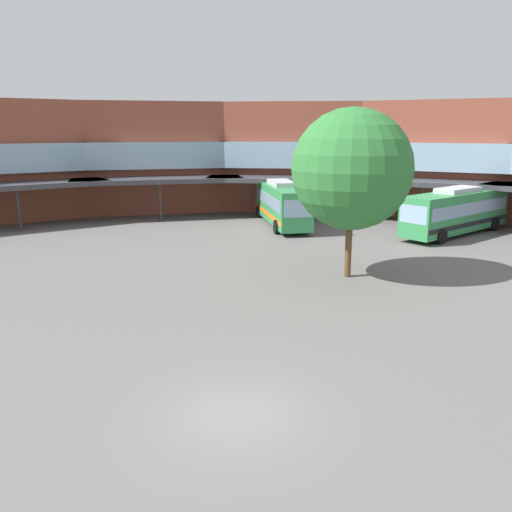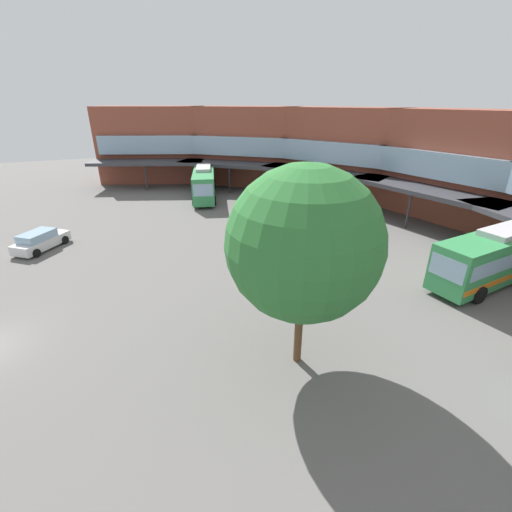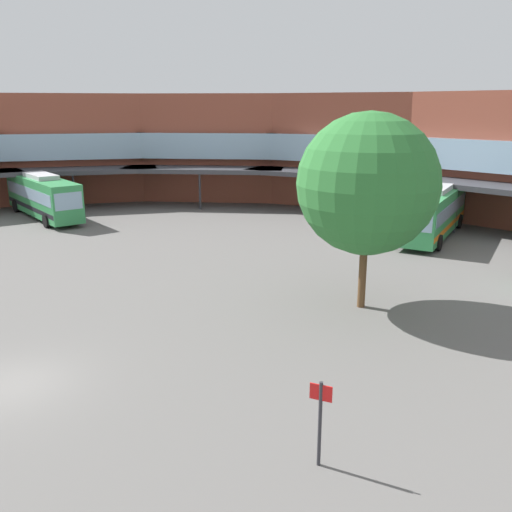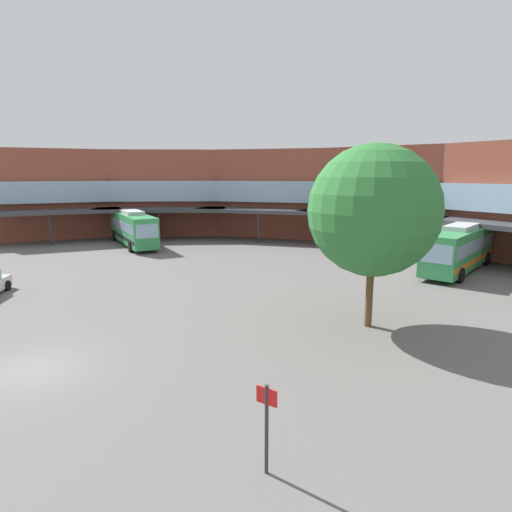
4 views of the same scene
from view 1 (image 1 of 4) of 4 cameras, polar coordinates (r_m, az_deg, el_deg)
name	(u,v)px [view 1 (image 1 of 4)]	position (r m, az deg, el deg)	size (l,w,h in m)	color
ground_plane	(237,413)	(15.75, -2.09, -16.73)	(128.78, 128.78, 0.00)	#605E5B
station_building	(225,164)	(41.62, -3.39, 9.91)	(84.63, 38.67, 10.35)	brown
bus_1	(456,211)	(42.80, 20.93, 4.60)	(10.59, 8.61, 3.62)	#338C4C
bus_3	(281,203)	(44.30, 2.78, 5.82)	(3.69, 11.62, 3.70)	#338C4C
plaza_tree	(352,169)	(28.37, 10.38, 9.24)	(6.41, 6.41, 9.07)	brown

